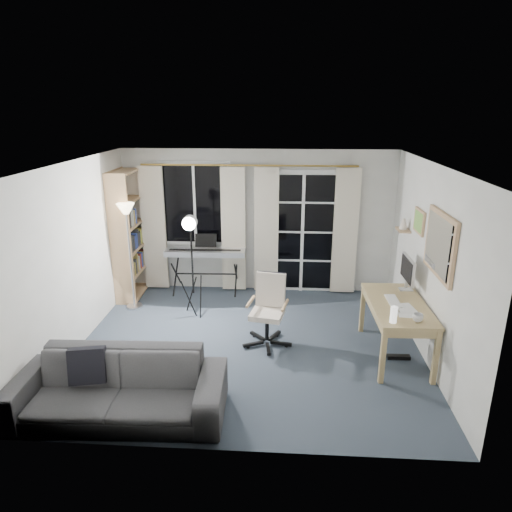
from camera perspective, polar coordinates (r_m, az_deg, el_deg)
The scene contains 17 objects.
floor at distance 6.26m, azimuth -0.93°, elevation -11.04°, with size 4.50×4.00×0.02m, color #333D4B.
window at distance 7.72m, azimuth -7.64°, elevation 6.49°, with size 1.20×0.08×1.40m.
french_door at distance 7.69m, azimuth 5.81°, elevation 2.88°, with size 1.32×0.09×2.11m.
curtains at distance 7.60m, azimuth -0.87°, elevation 3.32°, with size 3.60×0.07×2.13m.
bookshelf at distance 7.79m, azimuth -15.79°, elevation 2.26°, with size 0.36×0.99×2.10m.
torchiere_lamp at distance 7.14m, azimuth -15.80°, elevation 3.77°, with size 0.30×0.30×1.68m.
keyboard_piano at distance 7.62m, azimuth -6.35°, elevation 0.37°, with size 1.33×0.67×0.96m.
studio_light at distance 6.64m, azimuth -8.22°, elevation 2.64°, with size 0.28×0.32×1.60m.
office_chair at distance 6.10m, azimuth 1.65°, elevation -5.88°, with size 0.66×0.65×0.95m.
desk at distance 5.99m, azimuth 17.27°, elevation -6.44°, with size 0.71×1.36×0.72m.
monitor at distance 6.31m, azimuth 18.42°, elevation -1.73°, with size 0.18×0.52×0.45m.
desk_clutter at distance 5.81m, azimuth 17.14°, elevation -7.96°, with size 0.42×0.82×0.91m.
mug at distance 5.52m, azimuth 19.58°, elevation -7.17°, with size 0.12×0.09×0.12m, color silver.
wall_mirror at distance 5.59m, azimuth 22.01°, elevation 1.32°, with size 0.04×0.94×0.74m.
framed_print at distance 6.41m, azimuth 19.73°, elevation 4.09°, with size 0.03×0.42×0.32m.
wall_shelf at distance 6.91m, azimuth 17.94°, elevation 3.59°, with size 0.16×0.30×0.18m.
sofa at distance 4.98m, azimuth -17.23°, elevation -14.38°, with size 2.22×0.72×0.86m.
Camera 1 is at (0.45, -5.44, 3.05)m, focal length 32.00 mm.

